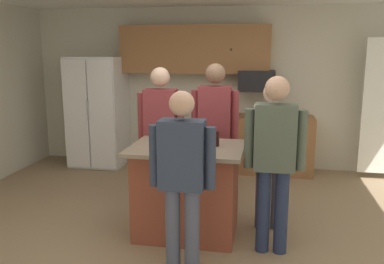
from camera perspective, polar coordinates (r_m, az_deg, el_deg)
The scene contains 17 objects.
floor at distance 4.54m, azimuth -0.53°, elevation -13.96°, with size 7.04×7.04×0.00m, color #937A5B.
back_wall at distance 6.90m, azimuth 3.95°, elevation 6.09°, with size 6.40×0.10×2.60m, color beige.
cabinet_run_upper at distance 6.73m, azimuth 0.37°, elevation 11.31°, with size 2.40×0.38×0.75m.
cabinet_run_lower at distance 6.68m, azimuth 8.65°, elevation -1.60°, with size 1.80×0.63×0.90m.
refrigerator at distance 7.06m, azimuth -12.86°, elevation 2.75°, with size 0.86×0.76×1.81m.
microwave_over_range at distance 6.54m, azimuth 8.92°, elevation 7.00°, with size 0.56×0.40×0.32m, color black.
kitchen_island at distance 4.39m, azimuth -0.72°, elevation -7.99°, with size 1.17×0.86×0.96m.
person_guest_right at distance 5.00m, azimuth -4.31°, elevation 0.55°, with size 0.57×0.23×1.73m.
person_guest_by_door at distance 4.49m, azimuth 10.87°, elevation -2.04°, with size 0.57×0.22×1.60m.
person_guest_left at distance 3.51m, azimuth -1.37°, elevation -5.53°, with size 0.57×0.22×1.61m.
person_host_foreground at distance 3.94m, azimuth 11.31°, elevation -2.93°, with size 0.57×0.22×1.71m.
person_elder_center at distance 4.95m, azimuth 3.15°, elevation 0.82°, with size 0.57×0.23×1.78m.
mug_ceramic_white at distance 4.14m, azimuth -2.18°, elevation -1.63°, with size 0.13×0.09×0.11m.
glass_stout_tall at distance 4.01m, azimuth 0.54°, elevation -1.74°, with size 0.07×0.07×0.15m.
mug_blue_stoneware at distance 3.99m, azimuth -1.38°, elevation -2.17°, with size 0.12×0.08×0.10m.
glass_short_whisky at distance 4.26m, azimuth 3.29°, elevation -0.92°, with size 0.07×0.07×0.16m.
glass_dark_ale at distance 4.52m, azimuth -1.92°, elevation -0.24°, with size 0.07×0.07×0.15m.
Camera 1 is at (0.79, -4.02, 1.96)m, focal length 38.71 mm.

